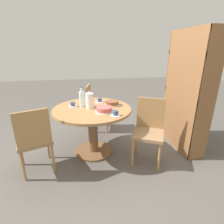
% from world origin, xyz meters
% --- Properties ---
extents(ground_plane, '(14.00, 14.00, 0.00)m').
position_xyz_m(ground_plane, '(0.00, 0.00, 0.00)').
color(ground_plane, '#56514C').
extents(dining_table, '(1.16, 1.16, 0.75)m').
position_xyz_m(dining_table, '(0.00, 0.00, 0.56)').
color(dining_table, brown).
rests_on(dining_table, ground_plane).
extents(chair_a, '(0.50, 0.50, 0.92)m').
position_xyz_m(chair_a, '(-0.84, 0.11, 0.49)').
color(chair_a, '#A87A47').
rests_on(chair_a, ground_plane).
extents(chair_b, '(0.54, 0.54, 0.92)m').
position_xyz_m(chair_b, '(0.35, -0.77, 0.49)').
color(chair_b, '#A87A47').
rests_on(chair_b, ground_plane).
extents(chair_c, '(0.56, 0.56, 0.92)m').
position_xyz_m(chair_c, '(0.31, 0.79, 0.49)').
color(chair_c, '#A87A47').
rests_on(chair_c, ground_plane).
extents(bookshelf, '(0.96, 0.28, 1.85)m').
position_xyz_m(bookshelf, '(-0.00, 1.48, 0.94)').
color(bookshelf, brown).
rests_on(bookshelf, ground_plane).
extents(coffee_pot, '(0.12, 0.12, 0.26)m').
position_xyz_m(coffee_pot, '(-0.01, -0.03, 0.87)').
color(coffee_pot, white).
rests_on(coffee_pot, dining_table).
extents(water_bottle, '(0.08, 0.08, 0.31)m').
position_xyz_m(water_bottle, '(-0.09, -0.14, 0.87)').
color(water_bottle, silver).
rests_on(water_bottle, dining_table).
extents(cake_main, '(0.25, 0.25, 0.07)m').
position_xyz_m(cake_main, '(0.19, 0.16, 0.78)').
color(cake_main, white).
rests_on(cake_main, dining_table).
extents(cake_second, '(0.23, 0.23, 0.07)m').
position_xyz_m(cake_second, '(-0.09, 0.32, 0.78)').
color(cake_second, white).
rests_on(cake_second, dining_table).
extents(cup_a, '(0.13, 0.13, 0.07)m').
position_xyz_m(cup_a, '(-0.13, -0.28, 0.78)').
color(cup_a, white).
rests_on(cup_a, dining_table).
extents(cup_b, '(0.13, 0.13, 0.07)m').
position_xyz_m(cup_b, '(0.35, 0.29, 0.78)').
color(cup_b, white).
rests_on(cup_b, dining_table).
extents(cup_c, '(0.13, 0.13, 0.07)m').
position_xyz_m(cup_c, '(-0.28, 0.14, 0.78)').
color(cup_c, white).
rests_on(cup_c, dining_table).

